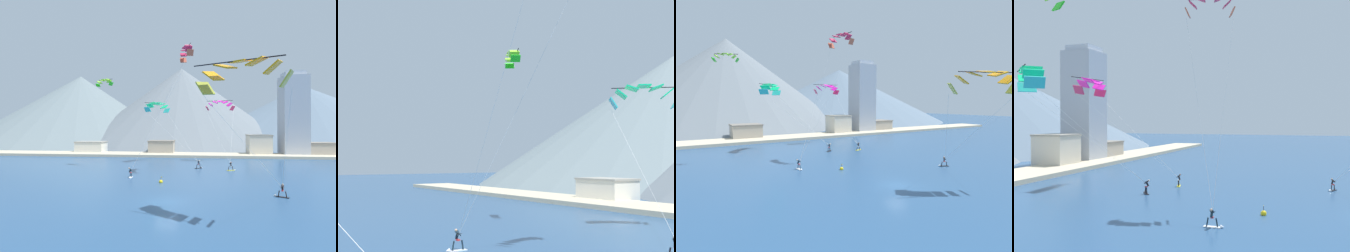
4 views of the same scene
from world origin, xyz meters
TOP-DOWN VIEW (x-y plane):
  - ground_plane at (0.00, 0.00)m, footprint 400.00×400.00m
  - kitesurfer_near_lead at (9.92, 22.63)m, footprint 1.78×0.87m
  - kitesurfer_near_trail at (13.00, 3.46)m, footprint 1.73×1.15m
  - kitesurfer_mid_center at (3.80, 24.58)m, footprint 1.65×1.33m
  - kitesurfer_far_left at (-7.44, 13.19)m, footprint 0.66×1.75m
  - parafoil_kite_near_lead at (8.84, 35.44)m, footprint 7.10×13.99m
  - parafoil_kite_near_trail at (6.96, -6.38)m, footprint 10.03×12.30m
  - parafoil_kite_mid_center at (-6.01, 33.00)m, footprint 12.52×11.57m
  - parafoil_kite_far_left at (1.41, 16.03)m, footprint 10.12×5.34m
  - parafoil_kite_distant_high_outer at (-15.77, 24.03)m, footprint 4.21×2.63m
  - race_marker_buoy at (-1.97, 9.94)m, footprint 0.56×0.56m
  - shoreline_strip at (0.00, 48.16)m, footprint 180.00×10.00m
  - shore_building_harbour_front at (37.84, 52.06)m, footprint 10.33×6.79m
  - shore_building_promenade_mid at (-30.41, 52.41)m, footprint 9.15×5.89m
  - shore_building_quay_east at (21.46, 51.40)m, footprint 6.65×6.66m
  - shore_building_quay_west at (-7.58, 52.72)m, footprint 7.97×6.97m
  - highrise_tower at (31.47, 52.08)m, footprint 7.00×7.00m
  - mountain_peak_west_ridge at (-4.78, 108.39)m, footprint 107.74×107.74m
  - mountain_peak_central_summit at (58.46, 115.08)m, footprint 120.10×120.10m
  - mountain_peak_east_shoulder at (-61.53, 111.73)m, footprint 113.55×113.55m

SIDE VIEW (x-z plane):
  - ground_plane at x=0.00m, z-range 0.00..0.00m
  - race_marker_buoy at x=-1.97m, z-range -0.35..0.67m
  - shoreline_strip at x=0.00m, z-range 0.00..0.70m
  - kitesurfer_near_trail at x=13.00m, z-range -0.38..1.26m
  - kitesurfer_far_left at x=-7.44m, z-range -0.35..1.34m
  - kitesurfer_near_lead at x=9.92m, z-range -0.36..1.39m
  - kitesurfer_mid_center at x=3.80m, z-range -0.33..1.45m
  - shore_building_promenade_mid at x=-30.41m, z-range 0.01..3.95m
  - shore_building_harbour_front at x=37.84m, z-range 0.01..4.01m
  - shore_building_quay_west at x=-7.58m, z-range 0.01..4.32m
  - shore_building_quay_east at x=21.46m, z-range 0.01..6.24m
  - highrise_tower at x=31.47m, z-range -0.21..24.38m
  - parafoil_kite_near_trail at x=6.96m, z-range 6.39..18.89m
  - parafoil_kite_mid_center at x=-6.01m, z-range 6.88..19.69m
  - parafoil_kite_near_lead at x=8.84m, z-range 7.00..20.52m
  - mountain_peak_central_summit at x=58.46m, z-range 0.00..30.30m
  - parafoil_kite_distant_high_outer at x=-15.77m, z-range 17.00..18.45m
  - mountain_peak_east_shoulder at x=-61.53m, z-range 0.00..37.27m
  - mountain_peak_west_ridge at x=-4.78m, z-range 0.00..39.57m
  - parafoil_kite_far_left at x=1.41m, z-range 10.57..31.18m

